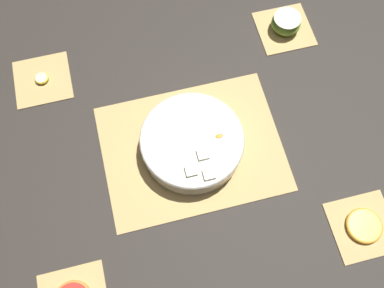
% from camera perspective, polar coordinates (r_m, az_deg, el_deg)
% --- Properties ---
extents(ground_plane, '(6.00, 6.00, 0.00)m').
position_cam_1_polar(ground_plane, '(1.17, 0.00, -0.58)').
color(ground_plane, '#2D2823').
extents(bamboo_mat_center, '(0.46, 0.35, 0.01)m').
position_cam_1_polar(bamboo_mat_center, '(1.16, 0.00, -0.52)').
color(bamboo_mat_center, tan).
rests_on(bamboo_mat_center, ground_plane).
extents(coaster_mat_near_right, '(0.15, 0.15, 0.01)m').
position_cam_1_polar(coaster_mat_near_right, '(1.18, 20.90, -9.75)').
color(coaster_mat_near_right, tan).
rests_on(coaster_mat_near_right, ground_plane).
extents(coaster_mat_far_left, '(0.15, 0.15, 0.01)m').
position_cam_1_polar(coaster_mat_far_left, '(1.32, -18.46, 7.76)').
color(coaster_mat_far_left, tan).
rests_on(coaster_mat_far_left, ground_plane).
extents(coaster_mat_far_right, '(0.15, 0.15, 0.01)m').
position_cam_1_polar(coaster_mat_far_right, '(1.38, 11.64, 14.16)').
color(coaster_mat_far_right, tan).
rests_on(coaster_mat_far_right, ground_plane).
extents(fruit_salad_bowl, '(0.26, 0.26, 0.07)m').
position_cam_1_polar(fruit_salad_bowl, '(1.13, 0.03, 0.17)').
color(fruit_salad_bowl, silver).
rests_on(fruit_salad_bowl, bamboo_mat_center).
extents(apple_half, '(0.08, 0.08, 0.05)m').
position_cam_1_polar(apple_half, '(1.35, 11.86, 14.84)').
color(apple_half, '#7FAD38').
rests_on(apple_half, coaster_mat_far_right).
extents(orange_slice_whole, '(0.09, 0.09, 0.01)m').
position_cam_1_polar(orange_slice_whole, '(1.17, 21.03, -9.66)').
color(orange_slice_whole, orange).
rests_on(orange_slice_whole, coaster_mat_near_right).
extents(banana_coin_single, '(0.04, 0.04, 0.01)m').
position_cam_1_polar(banana_coin_single, '(1.31, -18.56, 7.92)').
color(banana_coin_single, beige).
rests_on(banana_coin_single, coaster_mat_far_left).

